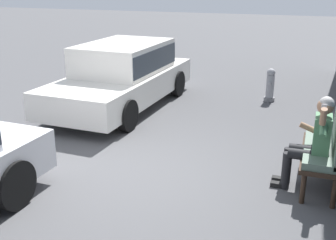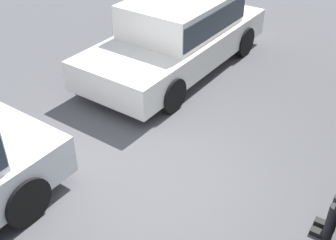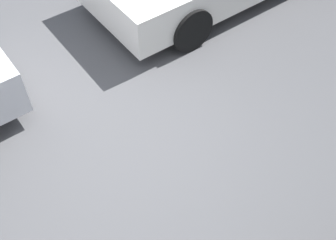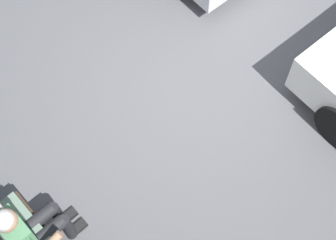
{
  "view_description": "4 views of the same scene",
  "coord_description": "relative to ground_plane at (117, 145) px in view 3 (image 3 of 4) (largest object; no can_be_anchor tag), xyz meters",
  "views": [
    {
      "loc": [
        5.34,
        2.6,
        2.89
      ],
      "look_at": [
        -0.35,
        0.57,
        0.83
      ],
      "focal_mm": 45.0,
      "sensor_mm": 36.0,
      "label": 1
    },
    {
      "loc": [
        3.59,
        2.6,
        4.1
      ],
      "look_at": [
        -0.13,
        0.19,
        1.07
      ],
      "focal_mm": 45.0,
      "sensor_mm": 36.0,
      "label": 2
    },
    {
      "loc": [
        1.33,
        2.6,
        3.89
      ],
      "look_at": [
        -0.13,
        0.77,
        1.07
      ],
      "focal_mm": 45.0,
      "sensor_mm": 36.0,
      "label": 3
    },
    {
      "loc": [
        -2.4,
        2.6,
        5.76
      ],
      "look_at": [
        -0.49,
        0.85,
        0.79
      ],
      "focal_mm": 55.0,
      "sensor_mm": 36.0,
      "label": 4
    }
  ],
  "objects": [
    {
      "name": "ground_plane",
      "position": [
        0.0,
        0.0,
        0.0
      ],
      "size": [
        60.0,
        60.0,
        0.0
      ],
      "primitive_type": "plane",
      "color": "#4C4C4F"
    }
  ]
}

